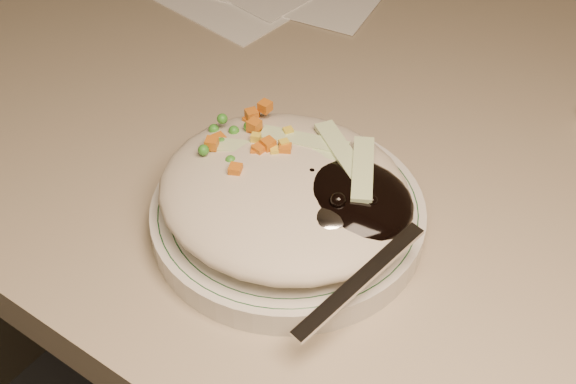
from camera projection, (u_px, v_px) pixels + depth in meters
The scene contains 4 objects.
desk at pixel (443, 290), 0.83m from camera, with size 1.40×0.70×0.74m.
plate at pixel (288, 217), 0.61m from camera, with size 0.21×0.21×0.02m, color silver.
plate_rim at pixel (288, 207), 0.61m from camera, with size 0.20×0.20×0.00m.
meal at pixel (292, 189), 0.59m from camera, with size 0.20×0.19×0.05m.
Camera 1 is at (0.18, 0.85, 1.19)m, focal length 50.00 mm.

